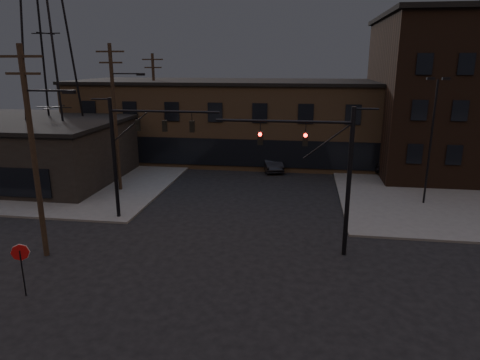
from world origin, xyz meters
The scene contains 15 objects.
ground centered at (0.00, 0.00, 0.00)m, with size 140.00×140.00×0.00m, color black.
sidewalk_nw centered at (-22.00, 22.00, 0.07)m, with size 30.00×30.00×0.15m, color #474744.
building_row centered at (0.00, 28.00, 4.00)m, with size 40.00×12.00×8.00m, color brown.
building_left centered at (-20.00, 16.00, 2.50)m, with size 16.00×12.00×5.00m, color black.
traffic_signal_near centered at (5.36, 4.50, 4.93)m, with size 7.12×0.24×8.00m.
traffic_signal_far centered at (-6.72, 8.00, 5.01)m, with size 7.12×0.24×8.00m.
stop_sign centered at (-8.00, -1.99, 1.84)m, with size 0.72×0.33×2.48m.
utility_pole_near centered at (-9.43, 2.00, 5.87)m, with size 3.70×0.28×11.00m.
utility_pole_mid centered at (-10.44, 14.00, 6.13)m, with size 3.70×0.28×11.50m.
utility_pole_far centered at (-11.50, 26.00, 5.78)m, with size 2.20×0.28×11.00m.
transmission_tower centered at (-18.00, 18.00, 12.50)m, with size 7.00×7.00×25.00m, color black, non-canonical shape.
lot_light_a centered at (13.00, 14.00, 5.51)m, with size 1.50×0.28×9.14m.
parked_car_lot_a centered at (12.71, 22.99, 0.93)m, with size 1.85×4.60×1.57m, color black.
parked_car_lot_b centered at (19.79, 24.52, 0.83)m, with size 1.90×4.68×1.36m, color silver.
car_crossing centered at (1.08, 22.83, 0.76)m, with size 1.62×4.64×1.53m, color black.
Camera 1 is at (4.05, -17.52, 10.13)m, focal length 32.00 mm.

